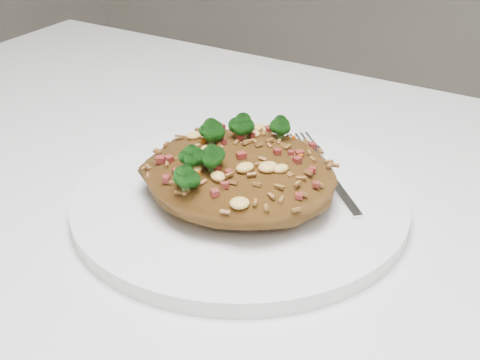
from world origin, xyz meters
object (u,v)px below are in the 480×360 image
fried_rice (239,166)px  fork (328,174)px  dining_table (273,334)px  plate (240,202)px

fried_rice → fork: fried_rice is taller
fried_rice → fork: size_ratio=1.34×
fried_rice → fork: bearing=53.9°
dining_table → fried_rice: size_ratio=7.06×
fork → dining_table: bearing=-42.3°
plate → fork: fork is taller
fork → plate: bearing=-80.2°
plate → fork: (0.05, 0.07, 0.01)m
dining_table → fork: 0.15m
dining_table → fried_rice: 0.15m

